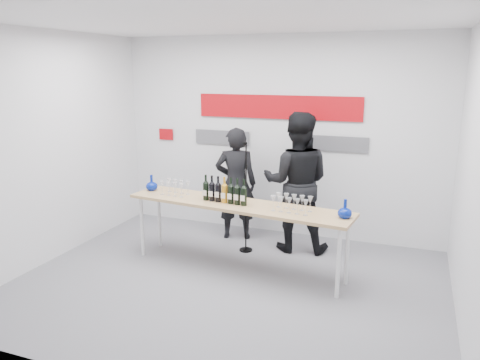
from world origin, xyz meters
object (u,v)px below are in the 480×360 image
object	(u,v)px
tasting_table	(237,208)
presenter_right	(297,182)
presenter_left	(236,184)
mic_stand	(246,219)

from	to	relation	value
tasting_table	presenter_right	distance (m)	1.08
presenter_left	presenter_right	xyz separation A→B (m)	(0.96, -0.14, 0.13)
tasting_table	mic_stand	distance (m)	0.70
presenter_left	mic_stand	xyz separation A→B (m)	(0.33, -0.46, -0.36)
presenter_left	mic_stand	bearing A→B (deg)	107.87
tasting_table	mic_stand	xyz separation A→B (m)	(-0.10, 0.60, -0.33)
tasting_table	presenter_right	size ratio (longest dim) A/B	1.52
presenter_left	mic_stand	size ratio (longest dim) A/B	1.07
tasting_table	presenter_left	xyz separation A→B (m)	(-0.43, 1.07, 0.03)
tasting_table	presenter_left	world-z (taller)	presenter_left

